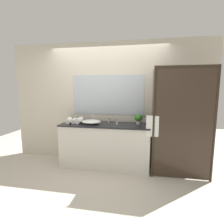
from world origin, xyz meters
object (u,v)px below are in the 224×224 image
(rolled_towel_near_edge, at_px, (69,121))
(amenity_bottle_lotion, at_px, (109,120))
(faucet, at_px, (94,120))
(amenity_bottle_conditioner, at_px, (109,121))
(sink_basin, at_px, (91,122))
(potted_plant, at_px, (138,118))
(rolled_towel_far_edge, at_px, (79,120))
(amenity_bottle_shampoo, at_px, (117,122))
(rolled_towel_middle, at_px, (74,121))

(rolled_towel_near_edge, bearing_deg, amenity_bottle_lotion, 17.25)
(faucet, bearing_deg, amenity_bottle_conditioner, 0.45)
(faucet, bearing_deg, rolled_towel_near_edge, -159.63)
(sink_basin, relative_size, potted_plant, 1.97)
(rolled_towel_far_edge, bearing_deg, rolled_towel_near_edge, -174.69)
(amenity_bottle_conditioner, distance_m, rolled_towel_near_edge, 0.84)
(sink_basin, xyz_separation_m, amenity_bottle_shampoo, (0.53, 0.02, 0.01))
(sink_basin, relative_size, amenity_bottle_shampoo, 3.93)
(sink_basin, distance_m, rolled_towel_far_edge, 0.27)
(potted_plant, distance_m, amenity_bottle_conditioner, 0.62)
(potted_plant, bearing_deg, rolled_towel_near_edge, -173.95)
(amenity_bottle_conditioner, relative_size, rolled_towel_near_edge, 0.34)
(amenity_bottle_lotion, relative_size, rolled_towel_middle, 0.37)
(rolled_towel_near_edge, bearing_deg, amenity_bottle_conditioner, 12.57)
(faucet, xyz_separation_m, amenity_bottle_conditioner, (0.34, 0.00, -0.02))
(amenity_bottle_shampoo, relative_size, rolled_towel_near_edge, 0.39)
(amenity_bottle_shampoo, bearing_deg, potted_plant, 16.90)
(potted_plant, xyz_separation_m, amenity_bottle_conditioner, (-0.61, 0.03, -0.08))
(faucet, xyz_separation_m, rolled_towel_middle, (-0.38, -0.16, -0.01))
(amenity_bottle_shampoo, distance_m, rolled_towel_far_edge, 0.79)
(faucet, relative_size, rolled_towel_middle, 0.71)
(amenity_bottle_lotion, bearing_deg, amenity_bottle_shampoo, -49.42)
(faucet, xyz_separation_m, rolled_towel_near_edge, (-0.49, -0.18, -0.00))
(rolled_towel_far_edge, bearing_deg, rolled_towel_middle, 179.51)
(sink_basin, relative_size, rolled_towel_near_edge, 1.54)
(potted_plant, xyz_separation_m, rolled_towel_near_edge, (-1.43, -0.15, -0.06))
(amenity_bottle_lotion, height_order, amenity_bottle_conditioner, same)
(amenity_bottle_lotion, bearing_deg, rolled_towel_near_edge, -162.75)
(amenity_bottle_shampoo, bearing_deg, amenity_bottle_lotion, 130.58)
(faucet, xyz_separation_m, potted_plant, (0.95, -0.03, 0.06))
(amenity_bottle_shampoo, bearing_deg, faucet, 163.36)
(faucet, bearing_deg, sink_basin, -90.00)
(amenity_bottle_conditioner, bearing_deg, rolled_towel_far_edge, -164.86)
(potted_plant, bearing_deg, faucet, 178.29)
(potted_plant, relative_size, rolled_towel_middle, 0.84)
(faucet, height_order, rolled_towel_near_edge, faucet)
(faucet, relative_size, amenity_bottle_lotion, 1.93)
(rolled_towel_middle, bearing_deg, potted_plant, 5.63)
(amenity_bottle_lotion, bearing_deg, faucet, -167.55)
(faucet, height_order, amenity_bottle_lotion, faucet)
(rolled_towel_middle, bearing_deg, sink_basin, -2.82)
(potted_plant, relative_size, amenity_bottle_lotion, 2.28)
(amenity_bottle_conditioner, height_order, rolled_towel_near_edge, rolled_towel_near_edge)
(amenity_bottle_lotion, xyz_separation_m, rolled_towel_near_edge, (-0.81, -0.25, 0.01))
(sink_basin, xyz_separation_m, rolled_towel_near_edge, (-0.49, -0.00, 0.01))
(potted_plant, xyz_separation_m, rolled_towel_far_edge, (-1.21, -0.13, -0.06))
(rolled_towel_near_edge, bearing_deg, rolled_towel_middle, 11.00)
(faucet, xyz_separation_m, amenity_bottle_lotion, (0.33, 0.07, -0.02))
(potted_plant, relative_size, amenity_bottle_shampoo, 1.99)
(potted_plant, relative_size, amenity_bottle_conditioner, 2.30)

